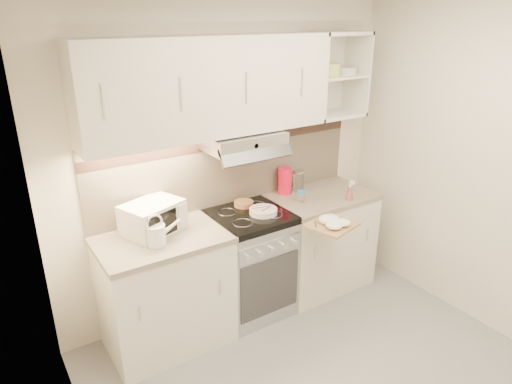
# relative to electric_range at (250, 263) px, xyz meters

# --- Properties ---
(room_shell) EXTENTS (3.04, 2.84, 2.52)m
(room_shell) POSITION_rel_electric_range_xyz_m (0.00, -0.73, 1.18)
(room_shell) COLOR beige
(room_shell) RESTS_ON ground
(base_cabinet_left) EXTENTS (0.90, 0.60, 0.86)m
(base_cabinet_left) POSITION_rel_electric_range_xyz_m (-0.75, 0.00, -0.02)
(base_cabinet_left) COLOR silver
(base_cabinet_left) RESTS_ON ground
(worktop_left) EXTENTS (0.92, 0.62, 0.04)m
(worktop_left) POSITION_rel_electric_range_xyz_m (-0.75, 0.00, 0.43)
(worktop_left) COLOR gray
(worktop_left) RESTS_ON base_cabinet_left
(base_cabinet_right) EXTENTS (0.90, 0.60, 0.86)m
(base_cabinet_right) POSITION_rel_electric_range_xyz_m (0.75, 0.00, -0.02)
(base_cabinet_right) COLOR silver
(base_cabinet_right) RESTS_ON ground
(worktop_right) EXTENTS (0.92, 0.62, 0.04)m
(worktop_right) POSITION_rel_electric_range_xyz_m (0.75, 0.00, 0.43)
(worktop_right) COLOR gray
(worktop_right) RESTS_ON base_cabinet_right
(electric_range) EXTENTS (0.60, 0.60, 0.90)m
(electric_range) POSITION_rel_electric_range_xyz_m (0.00, 0.00, 0.00)
(electric_range) COLOR #B7B7BC
(electric_range) RESTS_ON ground
(microwave) EXTENTS (0.48, 0.42, 0.23)m
(microwave) POSITION_rel_electric_range_xyz_m (-0.76, 0.11, 0.56)
(microwave) COLOR silver
(microwave) RESTS_ON worktop_left
(watering_can) EXTENTS (0.27, 0.14, 0.23)m
(watering_can) POSITION_rel_electric_range_xyz_m (-0.81, -0.09, 0.53)
(watering_can) COLOR white
(watering_can) RESTS_ON worktop_left
(plate_stack) EXTENTS (0.22, 0.22, 0.05)m
(plate_stack) POSITION_rel_electric_range_xyz_m (0.09, -0.06, 0.47)
(plate_stack) COLOR silver
(plate_stack) RESTS_ON electric_range
(bread_loaf) EXTENTS (0.16, 0.16, 0.04)m
(bread_loaf) POSITION_rel_electric_range_xyz_m (0.04, 0.16, 0.47)
(bread_loaf) COLOR #935C34
(bread_loaf) RESTS_ON electric_range
(pink_pitcher) EXTENTS (0.13, 0.12, 0.24)m
(pink_pitcher) POSITION_rel_electric_range_xyz_m (0.50, 0.20, 0.57)
(pink_pitcher) COLOR red
(pink_pitcher) RESTS_ON worktop_right
(glass_jar) EXTENTS (0.10, 0.10, 0.19)m
(glass_jar) POSITION_rel_electric_range_xyz_m (0.63, 0.18, 0.55)
(glass_jar) COLOR white
(glass_jar) RESTS_ON worktop_right
(spice_jar) EXTENTS (0.07, 0.07, 0.10)m
(spice_jar) POSITION_rel_electric_range_xyz_m (0.49, -0.03, 0.50)
(spice_jar) COLOR white
(spice_jar) RESTS_ON worktop_right
(spray_bottle) EXTENTS (0.07, 0.07, 0.18)m
(spray_bottle) POSITION_rel_electric_range_xyz_m (0.87, -0.22, 0.52)
(spray_bottle) COLOR pink
(spray_bottle) RESTS_ON worktop_right
(cutting_board) EXTENTS (0.41, 0.39, 0.02)m
(cutting_board) POSITION_rel_electric_range_xyz_m (0.45, -0.47, 0.42)
(cutting_board) COLOR tan
(cutting_board) RESTS_ON base_cabinet_right
(dish_towel) EXTENTS (0.29, 0.26, 0.07)m
(dish_towel) POSITION_rel_electric_range_xyz_m (0.43, -0.49, 0.46)
(dish_towel) COLOR white
(dish_towel) RESTS_ON cutting_board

